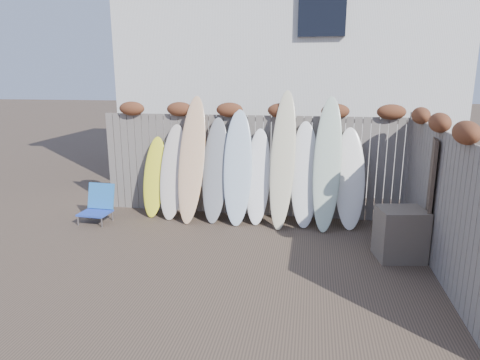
% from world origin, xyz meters
% --- Properties ---
extents(ground, '(80.00, 80.00, 0.00)m').
position_xyz_m(ground, '(0.00, 0.00, 0.00)').
color(ground, '#493A2D').
extents(back_fence, '(6.05, 0.28, 2.24)m').
position_xyz_m(back_fence, '(0.06, 2.39, 1.18)').
color(back_fence, slate).
rests_on(back_fence, ground).
extents(right_fence, '(0.28, 4.40, 2.24)m').
position_xyz_m(right_fence, '(2.99, 0.25, 1.14)').
color(right_fence, slate).
rests_on(right_fence, ground).
extents(house, '(8.50, 5.50, 6.33)m').
position_xyz_m(house, '(0.50, 6.50, 3.20)').
color(house, silver).
rests_on(house, ground).
extents(beach_chair, '(0.56, 0.60, 0.71)m').
position_xyz_m(beach_chair, '(-2.82, 1.48, 0.33)').
color(beach_chair, '#2442B4').
rests_on(beach_chair, ground).
extents(wooden_crate, '(0.77, 0.68, 0.79)m').
position_xyz_m(wooden_crate, '(2.58, 0.63, 0.40)').
color(wooden_crate, '#473F35').
rests_on(wooden_crate, ground).
extents(lattice_panel, '(0.29, 1.22, 1.86)m').
position_xyz_m(lattice_panel, '(3.03, 1.05, 0.93)').
color(lattice_panel, '#442F29').
rests_on(lattice_panel, ground).
extents(surfboard_0, '(0.49, 0.60, 1.57)m').
position_xyz_m(surfboard_0, '(-1.87, 2.05, 0.78)').
color(surfboard_0, '#F9F428').
rests_on(surfboard_0, ground).
extents(surfboard_1, '(0.57, 0.69, 1.82)m').
position_xyz_m(surfboard_1, '(-1.47, 2.00, 0.91)').
color(surfboard_1, beige).
rests_on(surfboard_1, ground).
extents(surfboard_2, '(0.57, 0.87, 2.38)m').
position_xyz_m(surfboard_2, '(-1.06, 1.93, 1.19)').
color(surfboard_2, '#FFCE7A').
rests_on(surfboard_2, ground).
extents(surfboard_3, '(0.51, 0.71, 1.97)m').
position_xyz_m(surfboard_3, '(-0.61, 1.97, 0.98)').
color(surfboard_3, gray).
rests_on(surfboard_3, ground).
extents(surfboard_4, '(0.58, 0.78, 2.13)m').
position_xyz_m(surfboard_4, '(-0.17, 1.93, 1.06)').
color(surfboard_4, '#ACC2D5').
rests_on(surfboard_4, ground).
extents(surfboard_5, '(0.48, 0.65, 1.77)m').
position_xyz_m(surfboard_5, '(0.21, 1.99, 0.89)').
color(surfboard_5, white).
rests_on(surfboard_5, ground).
extents(surfboard_6, '(0.52, 0.91, 2.49)m').
position_xyz_m(surfboard_6, '(0.68, 1.91, 1.25)').
color(surfboard_6, beige).
rests_on(surfboard_6, ground).
extents(surfboard_7, '(0.56, 0.71, 1.92)m').
position_xyz_m(surfboard_7, '(1.08, 1.99, 0.96)').
color(surfboard_7, white).
rests_on(surfboard_7, ground).
extents(surfboard_8, '(0.58, 0.88, 2.38)m').
position_xyz_m(surfboard_8, '(1.48, 1.91, 1.19)').
color(surfboard_8, beige).
rests_on(surfboard_8, ground).
extents(surfboard_9, '(0.59, 0.69, 1.82)m').
position_xyz_m(surfboard_9, '(1.91, 2.01, 0.91)').
color(surfboard_9, white).
rests_on(surfboard_9, ground).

